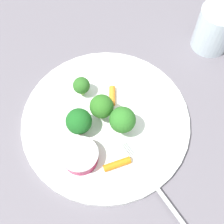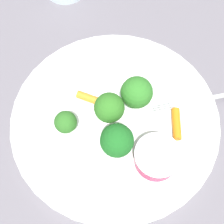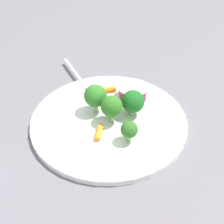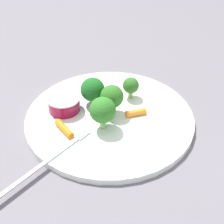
{
  "view_description": "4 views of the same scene",
  "coord_description": "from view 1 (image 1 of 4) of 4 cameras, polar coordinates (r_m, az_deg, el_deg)",
  "views": [
    {
      "loc": [
        0.17,
        0.18,
        0.51
      ],
      "look_at": [
        -0.01,
        0.0,
        0.02
      ],
      "focal_mm": 48.91,
      "sensor_mm": 36.0,
      "label": 1
    },
    {
      "loc": [
        0.17,
        -0.08,
        0.42
      ],
      "look_at": [
        -0.01,
        -0.0,
        0.02
      ],
      "focal_mm": 49.43,
      "sensor_mm": 36.0,
      "label": 2
    },
    {
      "loc": [
        -0.28,
        -0.36,
        0.41
      ],
      "look_at": [
        0.01,
        -0.0,
        0.03
      ],
      "focal_mm": 48.77,
      "sensor_mm": 36.0,
      "label": 3
    },
    {
      "loc": [
        -0.23,
        0.42,
        0.4
      ],
      "look_at": [
        -0.0,
        -0.0,
        0.02
      ],
      "focal_mm": 53.89,
      "sensor_mm": 36.0,
      "label": 4
    }
  ],
  "objects": [
    {
      "name": "broccoli_floret_2",
      "position": [
        0.56,
        -5.74,
        4.93
      ],
      "size": [
        0.03,
        0.03,
        0.04
      ],
      "color": "#8EB457",
      "rests_on": "plate"
    },
    {
      "name": "carrot_stick_1",
      "position": [
        0.52,
        0.95,
        -9.71
      ],
      "size": [
        0.05,
        0.03,
        0.01
      ],
      "primitive_type": "cylinder",
      "rotation": [
        1.57,
        0.0,
        4.26
      ],
      "color": "orange",
      "rests_on": "plate"
    },
    {
      "name": "sauce_cup",
      "position": [
        0.52,
        -5.94,
        -8.22
      ],
      "size": [
        0.06,
        0.06,
        0.03
      ],
      "color": "maroon",
      "rests_on": "plate"
    },
    {
      "name": "fork",
      "position": [
        0.52,
        8.45,
        -13.98
      ],
      "size": [
        0.05,
        0.2,
        0.0
      ],
      "color": "silver",
      "rests_on": "plate"
    },
    {
      "name": "carrot_stick_0",
      "position": [
        0.57,
        0.04,
        3.06
      ],
      "size": [
        0.04,
        0.04,
        0.01
      ],
      "primitive_type": "cylinder",
      "rotation": [
        1.57,
        0.0,
        5.48
      ],
      "color": "orange",
      "rests_on": "plate"
    },
    {
      "name": "broccoli_floret_3",
      "position": [
        0.52,
        -6.22,
        -1.77
      ],
      "size": [
        0.05,
        0.05,
        0.06
      ],
      "color": "#8CB174",
      "rests_on": "plate"
    },
    {
      "name": "plate",
      "position": [
        0.56,
        -1.18,
        -1.64
      ],
      "size": [
        0.31,
        0.31,
        0.01
      ],
      "primitive_type": "cylinder",
      "color": "white",
      "rests_on": "ground_plane"
    },
    {
      "name": "drinking_glass",
      "position": [
        0.67,
        18.63,
        14.53
      ],
      "size": [
        0.08,
        0.08,
        0.09
      ],
      "primitive_type": "cylinder",
      "color": "silver",
      "rests_on": "ground_plane"
    },
    {
      "name": "broccoli_floret_1",
      "position": [
        0.51,
        1.96,
        -1.51
      ],
      "size": [
        0.05,
        0.05,
        0.06
      ],
      "color": "#94C46F",
      "rests_on": "plate"
    },
    {
      "name": "ground_plane",
      "position": [
        0.57,
        -1.17,
        -1.9
      ],
      "size": [
        2.4,
        2.4,
        0.0
      ],
      "primitive_type": "plane",
      "color": "slate"
    },
    {
      "name": "broccoli_floret_0",
      "position": [
        0.53,
        -2.17,
        0.84
      ],
      "size": [
        0.04,
        0.04,
        0.06
      ],
      "color": "#96AF6A",
      "rests_on": "plate"
    }
  ]
}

